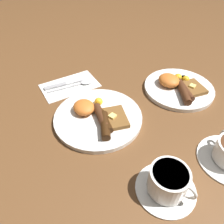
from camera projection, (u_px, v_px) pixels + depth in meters
ground_plane at (98, 119)px, 0.70m from camera, size 3.00×3.00×0.00m
breakfast_plate_near at (98, 116)px, 0.69m from camera, size 0.28×0.28×0.05m
breakfast_plate_far at (179, 87)px, 0.81m from camera, size 0.25×0.25×0.05m
teacup_near at (168, 183)px, 0.50m from camera, size 0.15×0.15×0.07m
napkin at (70, 85)px, 0.83m from camera, size 0.13×0.21×0.01m
knife at (66, 84)px, 0.84m from camera, size 0.04×0.19×0.01m
spoon at (82, 83)px, 0.84m from camera, size 0.04×0.18×0.01m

